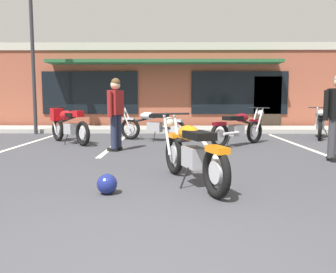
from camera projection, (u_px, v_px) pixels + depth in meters
The scene contains 12 objects.
ground_plane at pixel (154, 171), 5.79m from camera, with size 80.00×80.00×0.00m, color #3D3D42.
sidewalk_kerb at pixel (164, 129), 12.94m from camera, with size 22.00×1.80×0.14m, color #A8A59E.
brick_storefront_building at pixel (166, 88), 16.35m from camera, with size 15.03×6.00×3.43m.
painted_stall_lines at pixel (161, 143), 9.37m from camera, with size 12.14×4.80×0.01m.
motorcycle_foreground_classic at pixel (192, 152), 4.84m from camera, with size 1.04×2.02×0.98m.
motorcycle_red_sportbike at pixel (67, 124), 9.40m from camera, with size 1.62×1.69×0.98m.
motorcycle_black_cruiser at pixel (151, 125), 9.94m from camera, with size 2.00×1.08×0.98m.
motorcycle_silver_naked at pixel (320, 123), 10.59m from camera, with size 1.13×1.98×0.98m.
motorcycle_blue_standard at pixel (239, 128), 8.89m from camera, with size 1.71×1.59×0.98m.
person_in_black_shirt at pixel (116, 110), 7.92m from camera, with size 0.38×0.60×1.68m.
helmet_on_pavement at pixel (107, 184), 4.36m from camera, with size 0.26×0.26×0.26m.
parking_lot_lamp_post at pixel (31, 34), 11.44m from camera, with size 0.24×0.76×5.23m.
Camera 1 is at (0.31, -2.22, 1.20)m, focal length 36.87 mm.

